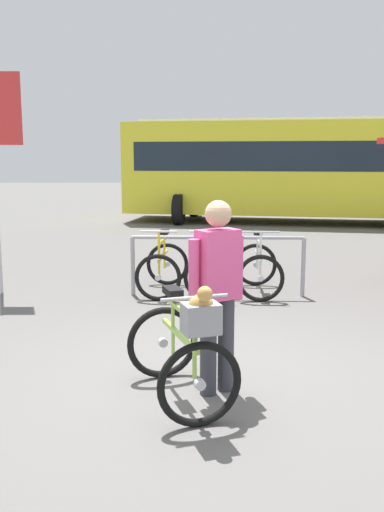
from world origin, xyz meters
The scene contains 9 objects.
ground_plane centered at (0.00, 0.00, 0.00)m, with size 80.00×80.00×0.00m, color #605E5B.
bike_rack_rail centered at (0.29, 3.18, 0.64)m, with size 2.51×0.19×0.88m.
racked_bike_yellow centered at (-0.51, 3.40, 0.37)m, with size 0.77×1.16×0.97m.
racked_bike_black centered at (0.19, 3.36, 0.37)m, with size 0.81×1.18×0.97m.
racked_bike_white centered at (0.89, 3.32, 0.37)m, with size 0.72×1.15×0.98m.
featured_bicycle centered at (-0.21, -0.54, 0.49)m, with size 0.95×1.25×1.09m.
person_with_featured_bike centered at (0.07, -0.27, 0.91)m, with size 0.47×0.35×1.64m.
bus_distant centered at (3.11, 12.58, 1.74)m, with size 10.30×4.70×3.08m.
banner_flag centered at (-2.75, 3.36, 2.23)m, with size 0.45×0.05×3.20m.
Camera 1 is at (-0.22, -4.90, 1.99)m, focal length 40.21 mm.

